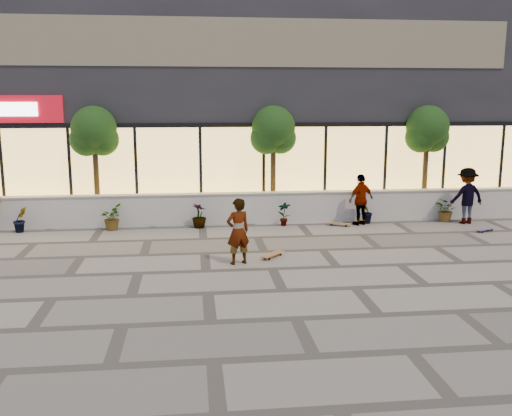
{
  "coord_description": "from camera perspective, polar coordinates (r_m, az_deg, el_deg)",
  "views": [
    {
      "loc": [
        -0.27,
        -11.77,
        4.12
      ],
      "look_at": [
        1.36,
        2.88,
        1.3
      ],
      "focal_mm": 40.0,
      "sensor_mm": 36.0,
      "label": 1
    }
  ],
  "objects": [
    {
      "name": "skateboard_right_far",
      "position": [
        19.44,
        21.96,
        -1.97
      ],
      "size": [
        0.79,
        0.54,
        0.09
      ],
      "rotation": [
        0.0,
        0.0,
        0.48
      ],
      "color": "#544985",
      "rests_on": "ground"
    },
    {
      "name": "planter_wall",
      "position": [
        19.12,
        -5.44,
        -0.07
      ],
      "size": [
        22.0,
        0.42,
        1.04
      ],
      "color": "silver",
      "rests_on": "ground"
    },
    {
      "name": "tree_east",
      "position": [
        21.19,
        16.76,
        7.3
      ],
      "size": [
        1.6,
        1.5,
        3.92
      ],
      "color": "#473519",
      "rests_on": "ground"
    },
    {
      "name": "shrub_d",
      "position": [
        18.6,
        -5.71,
        -0.75
      ],
      "size": [
        0.64,
        0.64,
        0.81
      ],
      "primitive_type": "imported",
      "rotation": [
        0.0,
        0.0,
        2.46
      ],
      "color": "#173310",
      "rests_on": "ground"
    },
    {
      "name": "shrub_g",
      "position": [
        20.48,
        18.5,
        -0.19
      ],
      "size": [
        0.77,
        0.84,
        0.81
      ],
      "primitive_type": "imported",
      "rotation": [
        0.0,
        0.0,
        4.92
      ],
      "color": "#173310",
      "rests_on": "ground"
    },
    {
      "name": "skater_right_near",
      "position": [
        19.16,
        10.46,
        0.83
      ],
      "size": [
        1.08,
        0.81,
        1.71
      ],
      "primitive_type": "imported",
      "rotation": [
        0.0,
        0.0,
        3.6
      ],
      "color": "white",
      "rests_on": "ground"
    },
    {
      "name": "ground",
      "position": [
        12.48,
        -4.82,
        -8.5
      ],
      "size": [
        80.0,
        80.0,
        0.0
      ],
      "primitive_type": "plane",
      "color": "gray",
      "rests_on": "ground"
    },
    {
      "name": "tree_mideast",
      "position": [
        19.7,
        1.74,
        7.52
      ],
      "size": [
        1.6,
        1.5,
        3.92
      ],
      "color": "#473519",
      "rests_on": "ground"
    },
    {
      "name": "shrub_b",
      "position": [
        19.37,
        -22.51,
        -1.07
      ],
      "size": [
        0.57,
        0.57,
        0.81
      ],
      "primitive_type": "imported",
      "rotation": [
        0.0,
        0.0,
        0.82
      ],
      "color": "#173310",
      "rests_on": "ground"
    },
    {
      "name": "shrub_f",
      "position": [
        19.47,
        10.99,
        -0.37
      ],
      "size": [
        0.55,
        0.57,
        0.81
      ],
      "primitive_type": "imported",
      "rotation": [
        0.0,
        0.0,
        4.1
      ],
      "color": "#173310",
      "rests_on": "ground"
    },
    {
      "name": "skater_center",
      "position": [
        14.37,
        -1.82,
        -2.34
      ],
      "size": [
        0.72,
        0.59,
        1.7
      ],
      "primitive_type": "imported",
      "rotation": [
        0.0,
        0.0,
        3.48
      ],
      "color": "white",
      "rests_on": "ground"
    },
    {
      "name": "skateboard_right_near",
      "position": [
        19.03,
        8.27,
        -1.55
      ],
      "size": [
        0.8,
        0.52,
        0.1
      ],
      "rotation": [
        0.0,
        0.0,
        -0.44
      ],
      "color": "olive",
      "rests_on": "ground"
    },
    {
      "name": "tree_midwest",
      "position": [
        19.77,
        -15.88,
        7.13
      ],
      "size": [
        1.6,
        1.5,
        3.92
      ],
      "color": "#473519",
      "rests_on": "ground"
    },
    {
      "name": "skater_right_far",
      "position": [
        20.35,
        20.32,
        1.16
      ],
      "size": [
        1.3,
        0.87,
        1.88
      ],
      "primitive_type": "imported",
      "rotation": [
        0.0,
        0.0,
        3.29
      ],
      "color": "maroon",
      "rests_on": "ground"
    },
    {
      "name": "retail_building",
      "position": [
        24.26,
        -5.84,
        11.07
      ],
      "size": [
        24.0,
        9.17,
        8.5
      ],
      "color": "#25242A",
      "rests_on": "ground"
    },
    {
      "name": "shrub_e",
      "position": [
        18.84,
        2.83,
        -0.56
      ],
      "size": [
        0.46,
        0.35,
        0.81
      ],
      "primitive_type": "imported",
      "rotation": [
        0.0,
        0.0,
        3.28
      ],
      "color": "#173310",
      "rests_on": "ground"
    },
    {
      "name": "skateboard_center",
      "position": [
        15.12,
        1.68,
        -4.66
      ],
      "size": [
        0.73,
        0.77,
        0.1
      ],
      "rotation": [
        0.0,
        0.0,
        0.83
      ],
      "color": "#9B6032",
      "rests_on": "ground"
    },
    {
      "name": "shrub_c",
      "position": [
        18.78,
        -14.28,
        -0.92
      ],
      "size": [
        0.68,
        0.77,
        0.81
      ],
      "primitive_type": "imported",
      "rotation": [
        0.0,
        0.0,
        1.64
      ],
      "color": "#173310",
      "rests_on": "ground"
    }
  ]
}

